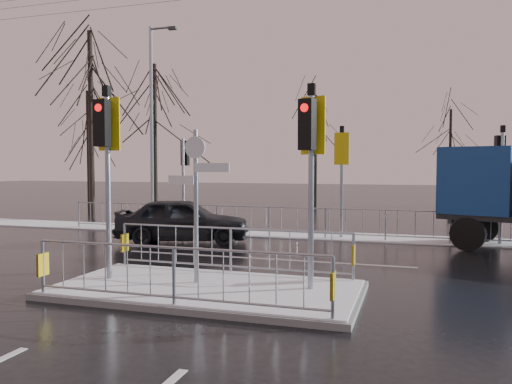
% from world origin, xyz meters
% --- Properties ---
extents(ground, '(120.00, 120.00, 0.00)m').
position_xyz_m(ground, '(0.00, 0.00, 0.00)').
color(ground, black).
rests_on(ground, ground).
extents(snow_verge, '(30.00, 2.00, 0.04)m').
position_xyz_m(snow_verge, '(0.00, 8.60, 0.02)').
color(snow_verge, white).
rests_on(snow_verge, ground).
extents(lane_markings, '(8.00, 11.38, 0.01)m').
position_xyz_m(lane_markings, '(0.00, -0.33, 0.00)').
color(lane_markings, silver).
rests_on(lane_markings, ground).
extents(traffic_island, '(6.00, 3.04, 4.15)m').
position_xyz_m(traffic_island, '(-0.01, 0.01, 0.39)').
color(traffic_island, slate).
rests_on(traffic_island, ground).
extents(far_kerb_fixtures, '(18.00, 0.65, 3.83)m').
position_xyz_m(far_kerb_fixtures, '(0.29, 8.09, 1.02)').
color(far_kerb_fixtures, gray).
rests_on(far_kerb_fixtures, ground).
extents(car_far_lane, '(4.63, 2.95, 1.47)m').
position_xyz_m(car_far_lane, '(-3.32, 5.82, 0.73)').
color(car_far_lane, black).
rests_on(car_far_lane, ground).
extents(tree_near_a, '(4.75, 4.75, 8.97)m').
position_xyz_m(tree_near_a, '(-10.50, 11.00, 6.11)').
color(tree_near_a, black).
rests_on(tree_near_a, ground).
extents(tree_near_b, '(4.00, 4.00, 7.55)m').
position_xyz_m(tree_near_b, '(-8.00, 12.50, 5.15)').
color(tree_near_b, black).
rests_on(tree_near_b, ground).
extents(tree_near_c, '(3.50, 3.50, 6.61)m').
position_xyz_m(tree_near_c, '(-12.50, 13.50, 4.50)').
color(tree_near_c, black).
rests_on(tree_near_c, ground).
extents(tree_far_a, '(3.75, 3.75, 7.08)m').
position_xyz_m(tree_far_a, '(-2.00, 22.00, 4.82)').
color(tree_far_a, black).
rests_on(tree_far_a, ground).
extents(tree_far_b, '(3.25, 3.25, 6.14)m').
position_xyz_m(tree_far_b, '(6.00, 24.00, 4.18)').
color(tree_far_b, black).
rests_on(tree_far_b, ground).
extents(street_lamp_left, '(1.25, 0.18, 8.20)m').
position_xyz_m(street_lamp_left, '(-6.43, 9.50, 4.49)').
color(street_lamp_left, gray).
rests_on(street_lamp_left, ground).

